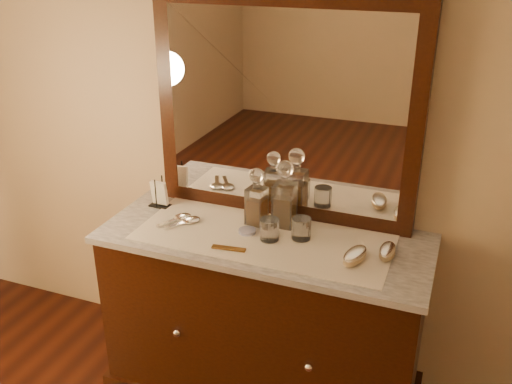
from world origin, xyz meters
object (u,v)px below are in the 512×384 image
at_px(mirror_frame, 285,110).
at_px(comb, 229,248).
at_px(hand_mirror_outer, 179,218).
at_px(pin_dish, 247,231).
at_px(hand_mirror_inner, 188,221).
at_px(decanter_right, 285,201).
at_px(brush_near, 355,256).
at_px(dresser_cabinet, 264,319).
at_px(napkin_rack, 159,195).
at_px(decanter_left, 257,203).
at_px(brush_far, 387,251).

bearing_deg(mirror_frame, comb, -102.82).
relative_size(mirror_frame, hand_mirror_outer, 6.57).
xyz_separation_m(pin_dish, hand_mirror_inner, (-0.29, -0.01, 0.00)).
bearing_deg(comb, decanter_right, 56.83).
relative_size(mirror_frame, brush_near, 6.99).
xyz_separation_m(dresser_cabinet, pin_dish, (-0.08, -0.01, 0.45)).
xyz_separation_m(hand_mirror_outer, hand_mirror_inner, (0.05, -0.01, 0.00)).
distance_m(dresser_cabinet, pin_dish, 0.46).
relative_size(comb, hand_mirror_outer, 0.79).
distance_m(dresser_cabinet, comb, 0.49).
bearing_deg(mirror_frame, dresser_cabinet, -90.00).
bearing_deg(mirror_frame, hand_mirror_inner, -144.58).
height_order(napkin_rack, decanter_left, decanter_left).
xyz_separation_m(brush_near, hand_mirror_outer, (-0.83, 0.07, -0.01)).
relative_size(mirror_frame, decanter_left, 4.49).
bearing_deg(dresser_cabinet, pin_dish, -175.71).
bearing_deg(decanter_right, comb, -116.19).
distance_m(brush_near, hand_mirror_outer, 0.83).
height_order(dresser_cabinet, mirror_frame, mirror_frame).
height_order(dresser_cabinet, hand_mirror_outer, hand_mirror_outer).
xyz_separation_m(pin_dish, napkin_rack, (-0.50, 0.11, 0.05)).
bearing_deg(hand_mirror_outer, pin_dish, -0.95).
bearing_deg(decanter_left, dresser_cabinet, -52.26).
bearing_deg(hand_mirror_outer, brush_far, 0.96).
bearing_deg(brush_near, hand_mirror_inner, 175.69).
bearing_deg(brush_far, hand_mirror_outer, -179.04).
bearing_deg(brush_near, decanter_right, 151.84).
relative_size(decanter_left, decanter_right, 0.86).
distance_m(decanter_left, decanter_right, 0.13).
xyz_separation_m(decanter_left, hand_mirror_outer, (-0.34, -0.09, -0.10)).
xyz_separation_m(decanter_left, brush_near, (0.48, -0.16, -0.08)).
relative_size(napkin_rack, decanter_right, 0.48).
xyz_separation_m(dresser_cabinet, napkin_rack, (-0.57, 0.10, 0.50)).
bearing_deg(decanter_right, hand_mirror_outer, -165.25).
relative_size(comb, decanter_right, 0.46).
bearing_deg(mirror_frame, brush_far, -23.55).
height_order(mirror_frame, napkin_rack, mirror_frame).
relative_size(pin_dish, brush_far, 0.54).
bearing_deg(dresser_cabinet, hand_mirror_inner, -177.88).
xyz_separation_m(brush_far, hand_mirror_outer, (-0.94, -0.02, -0.01)).
distance_m(mirror_frame, comb, 0.65).
bearing_deg(hand_mirror_inner, brush_near, -4.31).
bearing_deg(pin_dish, brush_far, 2.02).
relative_size(decanter_right, brush_near, 1.80).
xyz_separation_m(mirror_frame, comb, (-0.09, -0.42, -0.49)).
height_order(mirror_frame, brush_far, mirror_frame).
bearing_deg(decanter_left, decanter_right, 13.73).
xyz_separation_m(dresser_cabinet, mirror_frame, (0.00, 0.25, 0.94)).
relative_size(dresser_cabinet, napkin_rack, 9.44).
relative_size(decanter_left, brush_near, 1.56).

